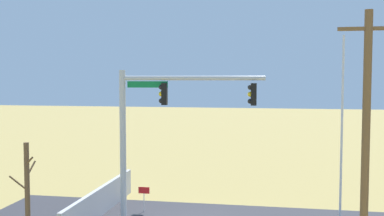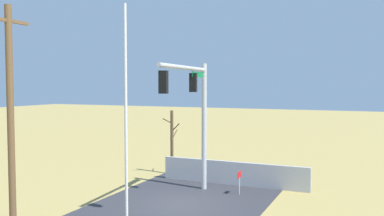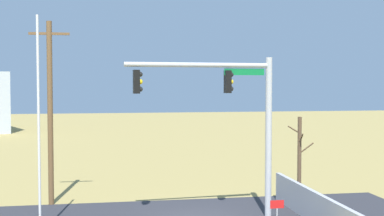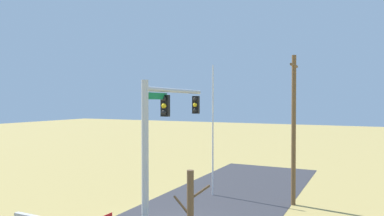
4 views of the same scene
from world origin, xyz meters
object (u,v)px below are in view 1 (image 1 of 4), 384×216
at_px(flagpole, 342,133).
at_px(utility_pole, 366,142).
at_px(open_sign, 144,193).
at_px(bare_tree, 27,194).
at_px(signal_mast, 158,119).

distance_m(flagpole, utility_pole, 5.12).
bearing_deg(open_sign, bare_tree, 60.84).
xyz_separation_m(signal_mast, utility_pole, (-7.97, 4.15, -0.25)).
relative_size(signal_mast, utility_pole, 0.79).
distance_m(signal_mast, open_sign, 4.57).
distance_m(signal_mast, utility_pole, 8.99).
height_order(signal_mast, flagpole, flagpole).
bearing_deg(signal_mast, flagpole, -173.09).
xyz_separation_m(signal_mast, flagpole, (-7.91, -0.96, -0.59)).
bearing_deg(signal_mast, bare_tree, 38.93).
bearing_deg(open_sign, utility_pole, 146.31).
bearing_deg(bare_tree, signal_mast, -141.07).
height_order(utility_pole, open_sign, utility_pole).
bearing_deg(flagpole, bare_tree, 20.04).
bearing_deg(open_sign, signal_mast, 122.33).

